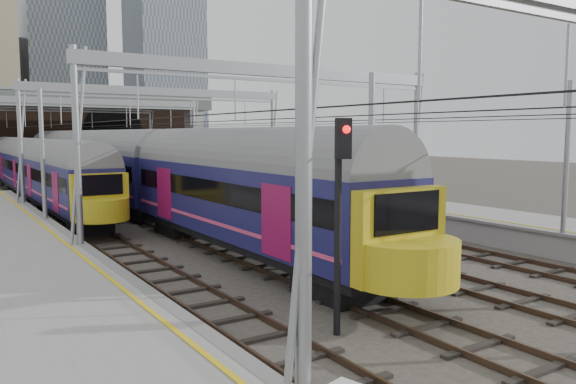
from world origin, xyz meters
TOP-DOWN VIEW (x-y plane):
  - ground at (0.00, 0.00)m, footprint 160.00×160.00m
  - platform_left at (-10.18, 2.50)m, footprint 4.32×55.00m
  - tracks at (0.00, 15.00)m, footprint 14.40×80.00m
  - overhead_line at (0.00, 21.49)m, footprint 16.80×80.00m
  - retaining_wall at (1.40, 51.93)m, footprint 28.00×2.75m
  - overbridge at (0.00, 46.00)m, footprint 28.00×3.00m
  - city_skyline at (2.73, 70.48)m, footprint 37.50×27.50m
  - train_main at (-2.00, 34.00)m, footprint 3.10×71.52m
  - train_second at (-6.00, 44.56)m, footprint 2.67×61.80m
  - signal_near_left at (-4.25, -1.75)m, footprint 0.42×0.48m
  - equip_cover_a at (0.19, 7.80)m, footprint 0.97×0.77m
  - equip_cover_b at (0.95, 11.33)m, footprint 0.96×0.85m
  - equip_cover_c at (2.66, 6.39)m, footprint 1.00×0.73m

SIDE VIEW (x-z plane):
  - ground at x=0.00m, z-range 0.00..0.00m
  - tracks at x=0.00m, z-range -0.09..0.13m
  - equip_cover_b at x=0.95m, z-range 0.00..0.09m
  - equip_cover_a at x=0.19m, z-range 0.00..0.10m
  - equip_cover_c at x=2.66m, z-range 0.00..0.11m
  - platform_left at x=-10.18m, z-range -0.01..1.11m
  - train_second at x=-6.00m, z-range 0.09..4.73m
  - train_main at x=-2.00m, z-range 0.05..5.28m
  - signal_near_left at x=-4.25m, z-range 0.66..6.01m
  - retaining_wall at x=1.40m, z-range -0.17..8.83m
  - overhead_line at x=0.00m, z-range 2.57..10.57m
  - overbridge at x=0.00m, z-range 2.64..11.89m
  - city_skyline at x=2.73m, z-range -12.91..47.09m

